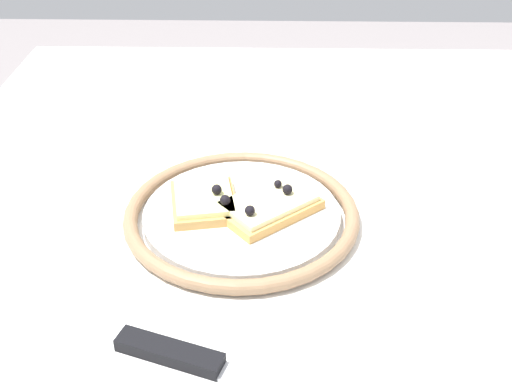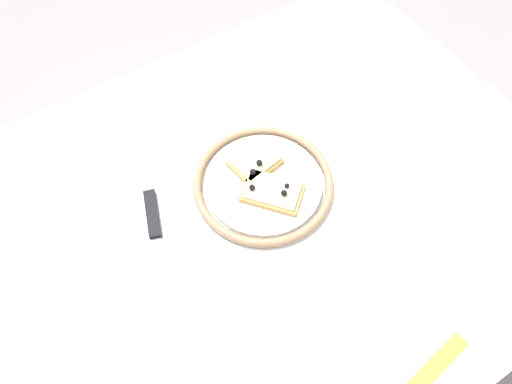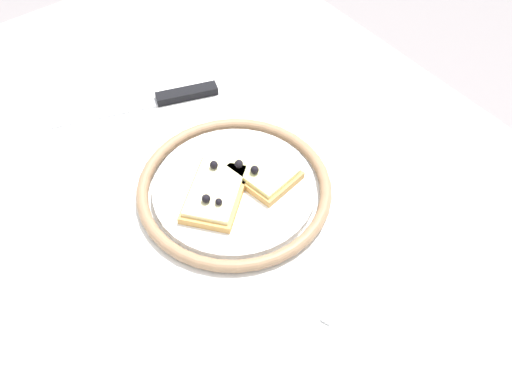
{
  "view_description": "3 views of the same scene",
  "coord_description": "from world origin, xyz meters",
  "px_view_note": "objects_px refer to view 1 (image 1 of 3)",
  "views": [
    {
      "loc": [
        0.53,
        -0.01,
        1.15
      ],
      "look_at": [
        -0.02,
        -0.02,
        0.79
      ],
      "focal_mm": 45.0,
      "sensor_mm": 36.0,
      "label": 1
    },
    {
      "loc": [
        0.24,
        0.34,
        1.49
      ],
      "look_at": [
        0.01,
        -0.03,
        0.77
      ],
      "focal_mm": 34.29,
      "sensor_mm": 36.0,
      "label": 2
    },
    {
      "loc": [
        -0.39,
        0.21,
        1.32
      ],
      "look_at": [
        -0.04,
        -0.05,
        0.78
      ],
      "focal_mm": 40.19,
      "sensor_mm": 36.0,
      "label": 3
    }
  ],
  "objects_px": {
    "pizza_slice_far": "(204,200)",
    "knife": "(207,364)",
    "dining_table": "(276,306)",
    "pizza_slice_near": "(269,205)",
    "plate": "(242,214)",
    "napkin": "(78,74)",
    "fork": "(264,130)"
  },
  "relations": [
    {
      "from": "pizza_slice_far",
      "to": "knife",
      "type": "xyz_separation_m",
      "value": [
        0.21,
        0.02,
        -0.02
      ]
    },
    {
      "from": "dining_table",
      "to": "pizza_slice_near",
      "type": "height_order",
      "value": "pizza_slice_near"
    },
    {
      "from": "plate",
      "to": "pizza_slice_far",
      "type": "distance_m",
      "value": 0.04
    },
    {
      "from": "knife",
      "to": "napkin",
      "type": "distance_m",
      "value": 0.63
    },
    {
      "from": "plate",
      "to": "napkin",
      "type": "distance_m",
      "value": 0.47
    },
    {
      "from": "napkin",
      "to": "plate",
      "type": "bearing_deg",
      "value": 35.24
    },
    {
      "from": "dining_table",
      "to": "knife",
      "type": "relative_size",
      "value": 4.45
    },
    {
      "from": "dining_table",
      "to": "fork",
      "type": "bearing_deg",
      "value": -175.61
    },
    {
      "from": "napkin",
      "to": "pizza_slice_near",
      "type": "bearing_deg",
      "value": 37.95
    },
    {
      "from": "pizza_slice_far",
      "to": "pizza_slice_near",
      "type": "bearing_deg",
      "value": 83.5
    },
    {
      "from": "dining_table",
      "to": "pizza_slice_near",
      "type": "distance_m",
      "value": 0.13
    },
    {
      "from": "pizza_slice_near",
      "to": "pizza_slice_far",
      "type": "xyz_separation_m",
      "value": [
        -0.01,
        -0.07,
        -0.0
      ]
    },
    {
      "from": "fork",
      "to": "pizza_slice_far",
      "type": "bearing_deg",
      "value": -17.23
    },
    {
      "from": "knife",
      "to": "fork",
      "type": "bearing_deg",
      "value": 174.31
    },
    {
      "from": "napkin",
      "to": "fork",
      "type": "bearing_deg",
      "value": 58.26
    },
    {
      "from": "pizza_slice_near",
      "to": "pizza_slice_far",
      "type": "bearing_deg",
      "value": -96.5
    },
    {
      "from": "knife",
      "to": "napkin",
      "type": "relative_size",
      "value": 1.96
    },
    {
      "from": "dining_table",
      "to": "pizza_slice_far",
      "type": "bearing_deg",
      "value": -103.86
    },
    {
      "from": "plate",
      "to": "pizza_slice_near",
      "type": "height_order",
      "value": "pizza_slice_near"
    },
    {
      "from": "fork",
      "to": "dining_table",
      "type": "bearing_deg",
      "value": 4.39
    },
    {
      "from": "plate",
      "to": "knife",
      "type": "bearing_deg",
      "value": -5.42
    },
    {
      "from": "pizza_slice_near",
      "to": "dining_table",
      "type": "bearing_deg",
      "value": 39.69
    },
    {
      "from": "plate",
      "to": "pizza_slice_far",
      "type": "height_order",
      "value": "pizza_slice_far"
    },
    {
      "from": "plate",
      "to": "knife",
      "type": "height_order",
      "value": "plate"
    },
    {
      "from": "plate",
      "to": "knife",
      "type": "xyz_separation_m",
      "value": [
        0.2,
        -0.02,
        -0.0
      ]
    },
    {
      "from": "dining_table",
      "to": "pizza_slice_far",
      "type": "relative_size",
      "value": 11.41
    },
    {
      "from": "pizza_slice_far",
      "to": "fork",
      "type": "distance_m",
      "value": 0.2
    },
    {
      "from": "pizza_slice_far",
      "to": "knife",
      "type": "height_order",
      "value": "pizza_slice_far"
    },
    {
      "from": "napkin",
      "to": "pizza_slice_far",
      "type": "bearing_deg",
      "value": 31.63
    },
    {
      "from": "plate",
      "to": "pizza_slice_near",
      "type": "xyz_separation_m",
      "value": [
        0.0,
        0.03,
        0.01
      ]
    },
    {
      "from": "knife",
      "to": "dining_table",
      "type": "bearing_deg",
      "value": 163.36
    },
    {
      "from": "pizza_slice_near",
      "to": "napkin",
      "type": "distance_m",
      "value": 0.48
    }
  ]
}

